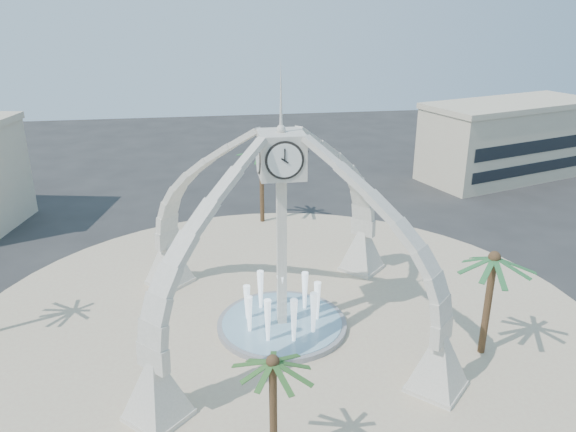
{
  "coord_description": "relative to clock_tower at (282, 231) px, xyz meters",
  "views": [
    {
      "loc": [
        -4.24,
        -29.72,
        18.92
      ],
      "look_at": [
        0.69,
        2.0,
        6.62
      ],
      "focal_mm": 35.0,
      "sensor_mm": 36.0,
      "label": 1
    }
  ],
  "objects": [
    {
      "name": "ground",
      "position": [
        0.0,
        0.0,
        -6.49
      ],
      "size": [
        140.0,
        140.0,
        0.0
      ],
      "primitive_type": "plane",
      "color": "#282828",
      "rests_on": "ground"
    },
    {
      "name": "plaza",
      "position": [
        0.0,
        0.0,
        -6.46
      ],
      "size": [
        40.0,
        40.0,
        0.06
      ],
      "primitive_type": "cylinder",
      "color": "beige",
      "rests_on": "ground"
    },
    {
      "name": "clock_tower",
      "position": [
        0.0,
        0.0,
        0.0
      ],
      "size": [
        17.94,
        17.94,
        16.3
      ],
      "color": "beige",
      "rests_on": "ground"
    },
    {
      "name": "fountain",
      "position": [
        0.0,
        0.0,
        -6.2
      ],
      "size": [
        8.0,
        8.0,
        3.62
      ],
      "color": "gray",
      "rests_on": "ground"
    },
    {
      "name": "building_ne",
      "position": [
        30.0,
        28.0,
        -2.18
      ],
      "size": [
        21.87,
        14.17,
        8.6
      ],
      "rotation": [
        0.0,
        0.0,
        0.31
      ],
      "color": "beige",
      "rests_on": "ground"
    },
    {
      "name": "palm_east",
      "position": [
        10.95,
        -4.39,
        -0.53
      ],
      "size": [
        5.38,
        5.38,
        6.85
      ],
      "rotation": [
        0.0,
        0.0,
        0.32
      ],
      "color": "brown",
      "rests_on": "ground"
    },
    {
      "name": "palm_north",
      "position": [
        0.8,
        17.98,
        0.09
      ],
      "size": [
        4.6,
        4.6,
        7.48
      ],
      "rotation": [
        0.0,
        0.0,
        0.11
      ],
      "color": "brown",
      "rests_on": "ground"
    },
    {
      "name": "palm_south",
      "position": [
        -1.93,
        -10.81,
        -1.25
      ],
      "size": [
        3.56,
        3.56,
        5.99
      ],
      "rotation": [
        0.0,
        0.0,
        -0.0
      ],
      "color": "brown",
      "rests_on": "ground"
    }
  ]
}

